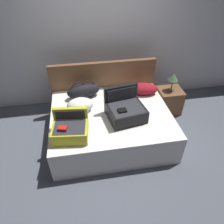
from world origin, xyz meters
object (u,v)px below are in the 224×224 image
(hard_case_large, at_px, (125,110))
(bed, at_px, (111,125))
(duffel_bag, at_px, (84,91))
(nightstand, at_px, (169,101))
(pillow_center_head, at_px, (80,105))
(pillow_near_headboard, at_px, (144,89))
(table_lamp, at_px, (173,78))
(hard_case_medium, at_px, (70,129))

(hard_case_large, bearing_deg, bed, 135.38)
(duffel_bag, xyz_separation_m, nightstand, (1.61, 0.01, -0.41))
(duffel_bag, xyz_separation_m, pillow_center_head, (-0.08, -0.37, -0.02))
(pillow_center_head, bearing_deg, pillow_near_headboard, 15.48)
(hard_case_large, height_order, pillow_near_headboard, hard_case_large)
(pillow_center_head, distance_m, nightstand, 1.77)
(table_lamp, bearing_deg, hard_case_large, -147.24)
(pillow_center_head, distance_m, table_lamp, 1.73)
(hard_case_large, xyz_separation_m, duffel_bag, (-0.59, 0.65, -0.00))
(hard_case_large, relative_size, hard_case_medium, 1.16)
(hard_case_large, height_order, table_lamp, hard_case_large)
(pillow_near_headboard, distance_m, pillow_center_head, 1.17)
(hard_case_large, bearing_deg, pillow_near_headboard, 42.58)
(bed, xyz_separation_m, pillow_near_headboard, (0.66, 0.45, 0.35))
(bed, height_order, table_lamp, table_lamp)
(bed, relative_size, duffel_bag, 3.12)
(pillow_center_head, xyz_separation_m, nightstand, (1.68, 0.37, -0.38))
(bed, relative_size, hard_case_medium, 3.62)
(bed, bearing_deg, hard_case_medium, -146.64)
(duffel_bag, distance_m, pillow_near_headboard, 1.05)
(hard_case_medium, bearing_deg, nightstand, 33.52)
(pillow_near_headboard, height_order, nightstand, pillow_near_headboard)
(hard_case_large, height_order, duffel_bag, hard_case_large)
(hard_case_large, bearing_deg, pillow_center_head, 147.54)
(bed, relative_size, hard_case_large, 3.11)
(hard_case_large, distance_m, nightstand, 1.28)
(hard_case_large, distance_m, duffel_bag, 0.88)
(hard_case_large, distance_m, hard_case_medium, 0.87)
(hard_case_large, bearing_deg, duffel_bag, 122.66)
(bed, relative_size, pillow_center_head, 4.52)
(bed, height_order, hard_case_large, hard_case_large)
(duffel_bag, bearing_deg, hard_case_medium, -104.55)
(pillow_center_head, bearing_deg, nightstand, 12.52)
(pillow_center_head, bearing_deg, duffel_bag, 78.24)
(hard_case_large, xyz_separation_m, nightstand, (1.02, 0.66, -0.41))
(nightstand, bearing_deg, hard_case_large, -147.24)
(duffel_bag, height_order, pillow_near_headboard, duffel_bag)
(hard_case_large, height_order, hard_case_medium, hard_case_large)
(pillow_near_headboard, xyz_separation_m, table_lamp, (0.56, 0.06, 0.13))
(duffel_bag, relative_size, table_lamp, 1.76)
(nightstand, bearing_deg, table_lamp, 90.00)
(bed, xyz_separation_m, pillow_center_head, (-0.46, 0.14, 0.37))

